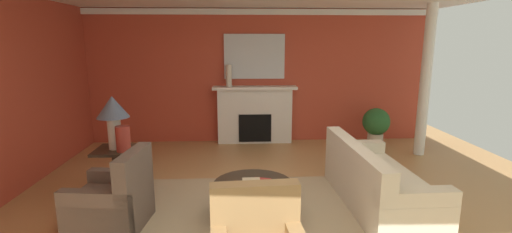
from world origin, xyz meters
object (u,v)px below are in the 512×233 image
fireplace (255,116)px  potted_plant (376,124)px  coffee_table (253,192)px  mantel_mirror (254,57)px  vase_on_side_table (123,139)px  side_table (118,169)px  sofa (375,184)px  table_lamp (113,112)px  vase_mantel_left (229,76)px  armchair_near_window (113,203)px

fireplace → potted_plant: fireplace is taller
fireplace → coffee_table: size_ratio=1.80×
mantel_mirror → potted_plant: (2.51, -0.62, -1.37)m
vase_on_side_table → potted_plant: vase_on_side_table is taller
fireplace → mantel_mirror: mantel_mirror is taller
mantel_mirror → potted_plant: bearing=-13.9°
coffee_table → side_table: bearing=158.7°
fireplace → side_table: 3.42m
mantel_mirror → sofa: size_ratio=0.61×
fireplace → coffee_table: (-0.18, -3.44, -0.25)m
fireplace → potted_plant: size_ratio=2.16×
mantel_mirror → table_lamp: (-2.08, -2.82, -0.64)m
fireplace → mantel_mirror: 1.29m
fireplace → vase_mantel_left: bearing=-174.8°
side_table → vase_on_side_table: size_ratio=1.99×
fireplace → side_table: fireplace is taller
potted_plant → armchair_near_window: bearing=-144.3°
coffee_table → vase_mantel_left: vase_mantel_left is taller
fireplace → potted_plant: bearing=-11.3°
sofa → vase_mantel_left: vase_mantel_left is taller
sofa → vase_mantel_left: bearing=123.1°
armchair_near_window → vase_on_side_table: bearing=96.5°
coffee_table → vase_mantel_left: bearing=96.3°
mantel_mirror → potted_plant: mantel_mirror is taller
fireplace → vase_mantel_left: 1.04m
side_table → vase_on_side_table: (0.15, -0.12, 0.48)m
coffee_table → vase_on_side_table: size_ratio=2.84×
side_table → vase_on_side_table: vase_on_side_table is taller
fireplace → sofa: fireplace is taller
mantel_mirror → coffee_table: bearing=-92.8°
mantel_mirror → table_lamp: bearing=-126.4°
fireplace → sofa: (1.49, -3.18, -0.29)m
coffee_table → vase_on_side_table: vase_on_side_table is taller
sofa → potted_plant: 2.87m
fireplace → table_lamp: size_ratio=2.40×
mantel_mirror → vase_on_side_table: 3.66m
mantel_mirror → table_lamp: mantel_mirror is taller
fireplace → vase_on_side_table: 3.43m
mantel_mirror → potted_plant: size_ratio=1.56×
armchair_near_window → potted_plant: bearing=35.7°
vase_mantel_left → table_lamp: bearing=-120.0°
vase_on_side_table → coffee_table: bearing=-19.5°
mantel_mirror → coffee_table: (-0.18, -3.56, -1.53)m
mantel_mirror → side_table: bearing=-126.4°
coffee_table → table_lamp: table_lamp is taller
fireplace → potted_plant: 2.56m
side_table → potted_plant: 5.09m
side_table → potted_plant: size_ratio=0.84×
side_table → vase_on_side_table: 0.51m
armchair_near_window → vase_mantel_left: size_ratio=2.06×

